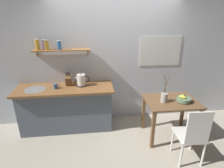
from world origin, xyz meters
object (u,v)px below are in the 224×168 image
at_px(dining_chair_near, 193,134).
at_px(coffee_mug_by_sink, 56,86).
at_px(knife_block, 69,80).
at_px(twig_vase, 164,97).
at_px(dining_table, 171,107).
at_px(electric_kettle, 81,80).
at_px(fruit_bowl, 184,99).

bearing_deg(dining_chair_near, coffee_mug_by_sink, 151.88).
bearing_deg(knife_block, dining_chair_near, -33.62).
height_order(twig_vase, knife_block, twig_vase).
relative_size(dining_table, electric_kettle, 3.39).
height_order(dining_chair_near, electric_kettle, electric_kettle).
height_order(dining_table, electric_kettle, electric_kettle).
xyz_separation_m(fruit_bowl, electric_kettle, (-1.80, 0.60, 0.21)).
relative_size(fruit_bowl, twig_vase, 0.49).
height_order(electric_kettle, coffee_mug_by_sink, electric_kettle).
height_order(dining_chair_near, coffee_mug_by_sink, coffee_mug_by_sink).
bearing_deg(dining_table, dining_chair_near, -85.63).
bearing_deg(twig_vase, dining_chair_near, -71.86).
height_order(dining_chair_near, fruit_bowl, dining_chair_near).
relative_size(fruit_bowl, electric_kettle, 0.92).
xyz_separation_m(dining_table, coffee_mug_by_sink, (-2.09, 0.45, 0.32)).
bearing_deg(knife_block, electric_kettle, -9.98).
relative_size(electric_kettle, knife_block, 0.97).
bearing_deg(dining_chair_near, electric_kettle, 143.59).
bearing_deg(dining_table, coffee_mug_by_sink, 167.77).
height_order(dining_chair_near, knife_block, knife_block).
distance_m(knife_block, coffee_mug_by_sink, 0.27).
bearing_deg(coffee_mug_by_sink, dining_chair_near, -28.12).
height_order(dining_table, fruit_bowl, fruit_bowl).
distance_m(twig_vase, knife_block, 1.81).
bearing_deg(dining_chair_near, twig_vase, 108.14).
distance_m(twig_vase, coffee_mug_by_sink, 1.99).
relative_size(dining_chair_near, knife_block, 3.42).
xyz_separation_m(electric_kettle, knife_block, (-0.25, 0.04, -0.00)).
distance_m(electric_kettle, knife_block, 0.25).
bearing_deg(knife_block, dining_table, -17.31).
relative_size(fruit_bowl, coffee_mug_by_sink, 2.12).
bearing_deg(twig_vase, electric_kettle, 158.59).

